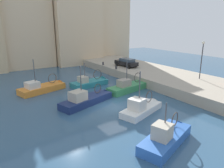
# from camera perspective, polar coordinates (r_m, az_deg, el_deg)

# --- Properties ---
(water_surface) EXTENTS (80.00, 80.00, 0.00)m
(water_surface) POSITION_cam_1_polar(r_m,az_deg,el_deg) (21.57, 0.07, -5.92)
(water_surface) COLOR #335675
(water_surface) RESTS_ON ground
(quay_wall) EXTENTS (9.00, 56.00, 1.20)m
(quay_wall) POSITION_cam_1_polar(r_m,az_deg,el_deg) (29.02, 19.37, 0.20)
(quay_wall) COLOR #ADA08C
(quay_wall) RESTS_ON ground
(fishing_boat_teal) EXTENTS (5.93, 2.62, 4.11)m
(fishing_boat_teal) POSITION_cam_1_polar(r_m,az_deg,el_deg) (28.79, -5.48, -0.10)
(fishing_boat_teal) COLOR teal
(fishing_boat_teal) RESTS_ON ground
(fishing_boat_white) EXTENTS (5.79, 3.24, 4.89)m
(fishing_boat_white) POSITION_cam_1_polar(r_m,az_deg,el_deg) (20.34, 8.51, -7.03)
(fishing_boat_white) COLOR white
(fishing_boat_white) RESTS_ON ground
(fishing_boat_blue) EXTENTS (6.05, 3.43, 3.97)m
(fishing_boat_blue) POSITION_cam_1_polar(r_m,az_deg,el_deg) (15.86, 14.85, -14.60)
(fishing_boat_blue) COLOR #2D60B7
(fishing_boat_blue) RESTS_ON ground
(fishing_boat_navy) EXTENTS (7.09, 3.68, 4.96)m
(fishing_boat_navy) POSITION_cam_1_polar(r_m,az_deg,el_deg) (22.38, -6.39, -4.81)
(fishing_boat_navy) COLOR navy
(fishing_boat_navy) RESTS_ON ground
(fishing_boat_orange) EXTENTS (6.61, 3.51, 5.06)m
(fishing_boat_orange) POSITION_cam_1_polar(r_m,az_deg,el_deg) (27.55, -17.84, -1.54)
(fishing_boat_orange) COLOR orange
(fishing_boat_orange) RESTS_ON ground
(fishing_boat_green) EXTENTS (6.92, 2.77, 4.68)m
(fishing_boat_green) POSITION_cam_1_polar(r_m,az_deg,el_deg) (26.60, 4.99, -1.41)
(fishing_boat_green) COLOR #388951
(fishing_boat_green) RESTS_ON ground
(parked_car_black) EXTENTS (2.13, 4.38, 1.36)m
(parked_car_black) POSITION_cam_1_polar(r_m,az_deg,el_deg) (35.20, 3.94, 5.93)
(parked_car_black) COLOR black
(parked_car_black) RESTS_ON quay_wall
(mooring_bollard_south) EXTENTS (0.28, 0.28, 0.55)m
(mooring_bollard_south) POSITION_cam_1_polar(r_m,az_deg,el_deg) (33.07, 1.14, 4.55)
(mooring_bollard_south) COLOR #2D2D33
(mooring_bollard_south) RESTS_ON quay_wall
(mooring_bollard_mid) EXTENTS (0.28, 0.28, 0.55)m
(mooring_bollard_mid) POSITION_cam_1_polar(r_m,az_deg,el_deg) (36.37, -2.45, 5.59)
(mooring_bollard_mid) COLOR #2D2D33
(mooring_bollard_mid) RESTS_ON quay_wall
(quay_streetlamp) EXTENTS (0.36, 0.36, 4.83)m
(quay_streetlamp) POSITION_cam_1_polar(r_m,az_deg,el_deg) (28.96, 23.38, 7.58)
(quay_streetlamp) COLOR #38383D
(quay_streetlamp) RESTS_ON quay_wall
(waterfront_building_west) EXTENTS (9.16, 6.50, 16.25)m
(waterfront_building_west) POSITION_cam_1_polar(r_m,az_deg,el_deg) (50.20, -1.56, 16.14)
(waterfront_building_west) COLOR beige
(waterfront_building_west) RESTS_ON ground
(waterfront_building_west_mid) EXTENTS (11.34, 9.29, 16.17)m
(waterfront_building_west_mid) POSITION_cam_1_polar(r_m,az_deg,el_deg) (44.82, -24.25, 14.75)
(waterfront_building_west_mid) COLOR beige
(waterfront_building_west_mid) RESTS_ON ground
(waterfront_building_central) EXTENTS (9.89, 8.07, 14.83)m
(waterfront_building_central) POSITION_cam_1_polar(r_m,az_deg,el_deg) (45.66, -10.27, 15.01)
(waterfront_building_central) COLOR beige
(waterfront_building_central) RESTS_ON ground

